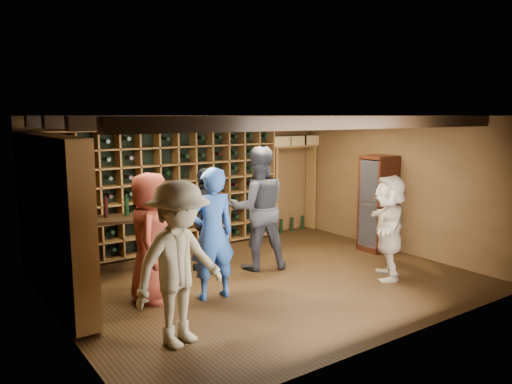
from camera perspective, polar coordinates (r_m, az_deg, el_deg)
ground at (r=7.78m, az=1.10°, el=-10.02°), size 6.00×6.00×0.00m
room_shell at (r=7.41m, az=0.92°, el=8.10°), size 6.00×6.00×6.00m
wine_rack_back at (r=9.22m, az=-10.10°, el=0.18°), size 4.65×0.30×2.20m
wine_rack_left at (r=7.08m, az=-21.98°, el=-2.93°), size 0.30×2.65×2.20m
crate_shelf at (r=10.72m, az=4.26°, el=3.74°), size 1.20×0.32×2.07m
display_cabinet at (r=9.50m, az=13.75°, el=-1.48°), size 0.55×0.50×1.75m
man_blue_shirt at (r=6.84m, az=-5.05°, el=-4.78°), size 0.70×0.49×1.82m
man_grey_suit at (r=8.12m, az=0.23°, el=-1.88°), size 1.18×1.05×2.01m
guest_red_floral at (r=6.86m, az=-12.01°, el=-5.13°), size 0.91×1.03×1.76m
guest_woman_black at (r=8.19m, az=-5.70°, el=-3.05°), size 1.00×0.96×1.67m
guest_khaki at (r=5.52m, az=-8.77°, el=-8.13°), size 1.31×0.96×1.82m
guest_beige at (r=7.96m, az=14.98°, el=-3.88°), size 1.38×1.40×1.61m
tasting_table at (r=8.02m, az=-16.34°, el=-3.68°), size 1.37×0.93×1.23m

